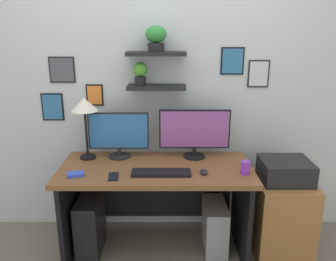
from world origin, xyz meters
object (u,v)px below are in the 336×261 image
(monitor_right, at_px, (194,132))
(computer_tower_right, at_px, (214,226))
(monitor_left, at_px, (118,134))
(computer_mouse, at_px, (203,172))
(desk, at_px, (156,189))
(computer_tower_left, at_px, (90,225))
(cell_phone, at_px, (113,177))
(pen_cup, at_px, (245,168))
(scissors_tray, at_px, (75,174))
(drawer_cabinet, at_px, (280,216))
(printer, at_px, (285,170))
(keyboard, at_px, (161,173))
(desk_lamp, at_px, (84,109))

(monitor_right, height_order, computer_tower_right, monitor_right)
(monitor_left, bearing_deg, computer_mouse, -27.44)
(desk, bearing_deg, computer_mouse, -27.29)
(monitor_left, height_order, computer_tower_right, monitor_left)
(computer_mouse, distance_m, computer_tower_left, 1.05)
(monitor_right, bearing_deg, computer_mouse, -82.29)
(cell_phone, height_order, pen_cup, pen_cup)
(monitor_left, distance_m, scissors_tray, 0.51)
(monitor_left, relative_size, drawer_cabinet, 0.79)
(computer_mouse, xyz_separation_m, printer, (0.66, 0.13, -0.05))
(monitor_right, bearing_deg, keyboard, -127.20)
(monitor_right, relative_size, keyboard, 1.33)
(keyboard, bearing_deg, desk, 103.17)
(cell_phone, distance_m, computer_tower_left, 0.60)
(computer_tower_right, bearing_deg, pen_cup, -44.65)
(pen_cup, bearing_deg, monitor_right, 134.87)
(pen_cup, bearing_deg, cell_phone, -176.44)
(computer_mouse, xyz_separation_m, cell_phone, (-0.66, -0.06, -0.01))
(desk, xyz_separation_m, computer_mouse, (0.36, -0.19, 0.23))
(computer_mouse, height_order, computer_tower_right, computer_mouse)
(computer_mouse, relative_size, pen_cup, 0.90)
(computer_mouse, bearing_deg, computer_tower_right, 54.19)
(computer_mouse, xyz_separation_m, computer_tower_right, (0.13, 0.17, -0.57))
(monitor_left, relative_size, scissors_tray, 4.17)
(desk, relative_size, drawer_cabinet, 2.38)
(drawer_cabinet, bearing_deg, desk_lamp, 173.24)
(desk, xyz_separation_m, printer, (1.02, -0.05, 0.18))
(drawer_cabinet, bearing_deg, pen_cup, -158.69)
(scissors_tray, bearing_deg, monitor_right, 23.42)
(monitor_right, height_order, keyboard, monitor_right)
(cell_phone, height_order, computer_tower_left, cell_phone)
(monitor_right, distance_m, pen_cup, 0.53)
(desk, height_order, computer_mouse, computer_mouse)
(desk, distance_m, monitor_right, 0.56)
(computer_tower_right, bearing_deg, cell_phone, -163.21)
(scissors_tray, relative_size, computer_tower_right, 0.30)
(computer_tower_right, bearing_deg, drawer_cabinet, -4.45)
(computer_tower_left, bearing_deg, desk_lamp, 98.44)
(computer_mouse, relative_size, cell_phone, 0.64)
(desk, height_order, cell_phone, cell_phone)
(keyboard, distance_m, computer_mouse, 0.32)
(desk_lamp, bearing_deg, cell_phone, -54.83)
(computer_mouse, bearing_deg, desk_lamp, 161.04)
(monitor_right, xyz_separation_m, printer, (0.70, -0.22, -0.25))
(drawer_cabinet, bearing_deg, scissors_tray, -173.90)
(cell_phone, xyz_separation_m, printer, (1.32, 0.20, -0.04))
(printer, xyz_separation_m, computer_tower_left, (-1.56, -0.01, -0.48))
(monitor_right, xyz_separation_m, pen_cup, (0.35, -0.35, -0.17))
(keyboard, bearing_deg, desk_lamp, 152.24)
(desk, xyz_separation_m, computer_tower_right, (0.49, -0.01, -0.34))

